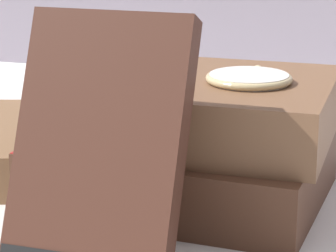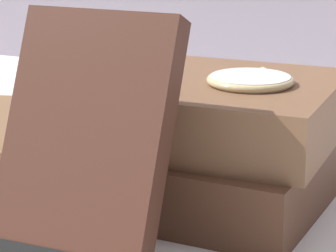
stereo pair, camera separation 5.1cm
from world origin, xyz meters
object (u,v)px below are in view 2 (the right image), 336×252
book_flat_bottom (180,167)px  book_leaning_front (85,150)px  book_flat_top (190,107)px  pocket_watch (250,80)px

book_flat_bottom → book_leaning_front: size_ratio=1.38×
book_flat_top → pocket_watch: pocket_watch is taller
book_flat_bottom → pocket_watch: 0.08m
pocket_watch → book_flat_bottom: bearing=-177.1°
pocket_watch → book_leaning_front: bearing=-116.6°
book_leaning_front → pocket_watch: (0.06, 0.12, 0.02)m
book_flat_bottom → pocket_watch: size_ratio=3.23×
book_flat_top → book_leaning_front: 0.12m
book_flat_top → pocket_watch: bearing=-5.1°
book_flat_bottom → book_flat_top: bearing=52.4°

